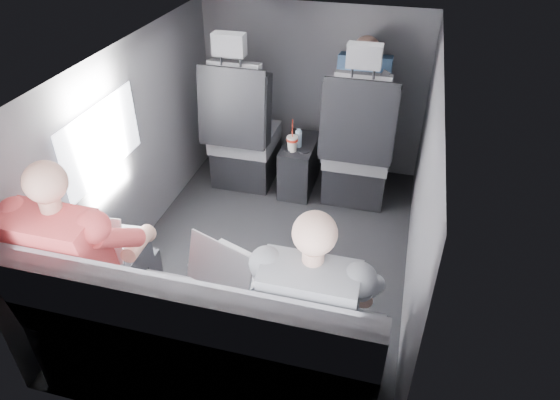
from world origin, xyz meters
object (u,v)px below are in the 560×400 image
(water_bottle, at_px, (299,138))
(laptop_black, at_px, (312,282))
(rear_bench, at_px, (206,348))
(passenger_rear_left, at_px, (87,261))
(soda_cup, at_px, (292,143))
(passenger_front_right, at_px, (362,96))
(center_console, at_px, (299,165))
(laptop_white, at_px, (104,239))
(laptop_silver, at_px, (228,267))
(passenger_rear_right, at_px, (315,308))
(front_seat_right, at_px, (357,153))
(front_seat_left, at_px, (243,138))

(water_bottle, xyz_separation_m, laptop_black, (0.45, -1.66, 0.16))
(rear_bench, distance_m, passenger_rear_left, 0.70)
(passenger_rear_left, bearing_deg, soda_cup, 71.12)
(passenger_front_right, bearing_deg, center_console, -152.56)
(laptop_white, height_order, passenger_rear_left, passenger_rear_left)
(water_bottle, bearing_deg, soda_cup, -110.14)
(laptop_white, xyz_separation_m, laptop_silver, (0.67, -0.04, 0.00))
(passenger_rear_left, relative_size, passenger_rear_right, 1.04)
(center_console, height_order, laptop_black, laptop_black)
(front_seat_right, distance_m, laptop_black, 1.69)
(passenger_front_right, bearing_deg, water_bottle, -147.15)
(water_bottle, height_order, passenger_rear_left, passenger_rear_left)
(laptop_silver, height_order, laptop_black, laptop_silver)
(front_seat_right, xyz_separation_m, laptop_white, (-1.07, -1.64, 0.23))
(front_seat_right, distance_m, soda_cup, 0.49)
(soda_cup, bearing_deg, center_console, 77.98)
(laptop_white, height_order, laptop_silver, laptop_silver)
(front_seat_left, xyz_separation_m, front_seat_right, (0.90, 0.00, 0.00))
(front_seat_left, height_order, water_bottle, front_seat_left)
(soda_cup, height_order, laptop_silver, laptop_silver)
(center_console, bearing_deg, laptop_silver, -88.42)
(water_bottle, height_order, passenger_front_right, passenger_front_right)
(passenger_rear_left, bearing_deg, passenger_front_right, 63.39)
(center_console, relative_size, soda_cup, 1.88)
(front_seat_left, xyz_separation_m, laptop_white, (-0.17, -1.64, 0.23))
(laptop_black, xyz_separation_m, passenger_front_right, (-0.03, 1.93, 0.12))
(laptop_white, bearing_deg, front_seat_left, 83.91)
(soda_cup, height_order, passenger_front_right, passenger_front_right)
(center_console, xyz_separation_m, passenger_rear_right, (0.49, -1.85, 0.41))
(front_seat_right, xyz_separation_m, center_console, (-0.45, 0.04, -0.20))
(laptop_white, bearing_deg, water_bottle, 68.97)
(front_seat_left, distance_m, laptop_silver, 1.76)
(front_seat_right, xyz_separation_m, laptop_silver, (-0.40, -1.68, 0.23))
(front_seat_right, distance_m, water_bottle, 0.45)
(center_console, height_order, laptop_white, laptop_white)
(front_seat_left, xyz_separation_m, soda_cup, (0.42, -0.09, 0.06))
(passenger_front_right, bearing_deg, soda_cup, -141.99)
(front_seat_right, distance_m, passenger_front_right, 0.43)
(laptop_silver, bearing_deg, passenger_rear_left, -168.92)
(front_seat_right, relative_size, laptop_silver, 2.94)
(front_seat_left, height_order, center_console, front_seat_left)
(soda_cup, bearing_deg, rear_bench, -89.11)
(front_seat_left, bearing_deg, passenger_front_right, 16.52)
(laptop_silver, relative_size, laptop_black, 1.27)
(soda_cup, distance_m, laptop_white, 1.67)
(front_seat_right, xyz_separation_m, passenger_front_right, (-0.03, 0.26, 0.34))
(soda_cup, relative_size, passenger_front_right, 0.34)
(rear_bench, relative_size, passenger_rear_right, 1.35)
(laptop_black, relative_size, passenger_rear_left, 0.28)
(center_console, distance_m, laptop_black, 1.82)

